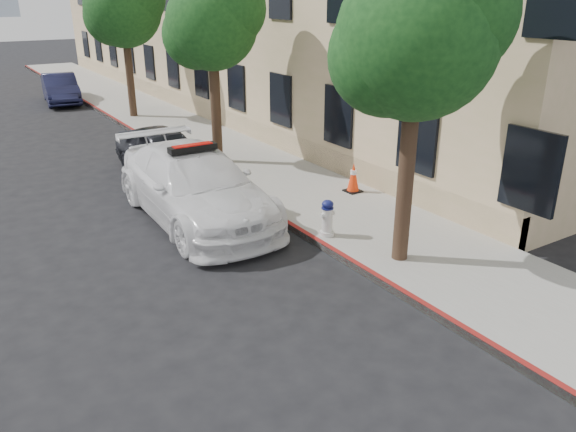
% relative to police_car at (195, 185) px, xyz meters
% --- Properties ---
extents(ground, '(120.00, 120.00, 0.00)m').
position_rel_police_car_xyz_m(ground, '(-0.55, -2.34, -0.82)').
color(ground, black).
rests_on(ground, ground).
extents(sidewalk, '(3.20, 50.00, 0.15)m').
position_rel_police_car_xyz_m(sidewalk, '(3.05, 7.66, -0.75)').
color(sidewalk, gray).
rests_on(sidewalk, ground).
extents(curb_strip, '(0.12, 50.00, 0.15)m').
position_rel_police_car_xyz_m(curb_strip, '(1.51, 7.66, -0.75)').
color(curb_strip, maroon).
rests_on(curb_strip, ground).
extents(tree_near, '(2.92, 2.82, 5.62)m').
position_rel_police_car_xyz_m(tree_near, '(2.37, -4.36, 3.45)').
color(tree_near, black).
rests_on(tree_near, sidewalk).
extents(tree_mid, '(2.77, 2.64, 5.43)m').
position_rel_police_car_xyz_m(tree_mid, '(2.37, 3.64, 3.34)').
color(tree_mid, black).
rests_on(tree_mid, sidewalk).
extents(tree_far, '(3.10, 3.00, 5.81)m').
position_rel_police_car_xyz_m(tree_far, '(2.37, 11.64, 3.56)').
color(tree_far, black).
rests_on(tree_far, sidewalk).
extents(police_car, '(2.40, 5.71, 1.79)m').
position_rel_police_car_xyz_m(police_car, '(0.00, 0.00, 0.00)').
color(police_car, white).
rests_on(police_car, ground).
extents(parked_car_mid, '(1.99, 4.19, 1.38)m').
position_rel_police_car_xyz_m(parked_car_mid, '(0.65, 3.66, -0.13)').
color(parked_car_mid, black).
rests_on(parked_car_mid, ground).
extents(parked_car_far, '(1.90, 4.27, 1.36)m').
position_rel_police_car_xyz_m(parked_car_far, '(0.65, 17.14, -0.14)').
color(parked_car_far, '#151736').
rests_on(parked_car_far, ground).
extents(fire_hydrant, '(0.33, 0.31, 0.80)m').
position_rel_police_car_xyz_m(fire_hydrant, '(1.80, -2.71, -0.29)').
color(fire_hydrant, silver).
rests_on(fire_hydrant, sidewalk).
extents(traffic_cone, '(0.42, 0.42, 0.77)m').
position_rel_police_car_xyz_m(traffic_cone, '(4.03, -0.79, -0.30)').
color(traffic_cone, black).
rests_on(traffic_cone, sidewalk).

